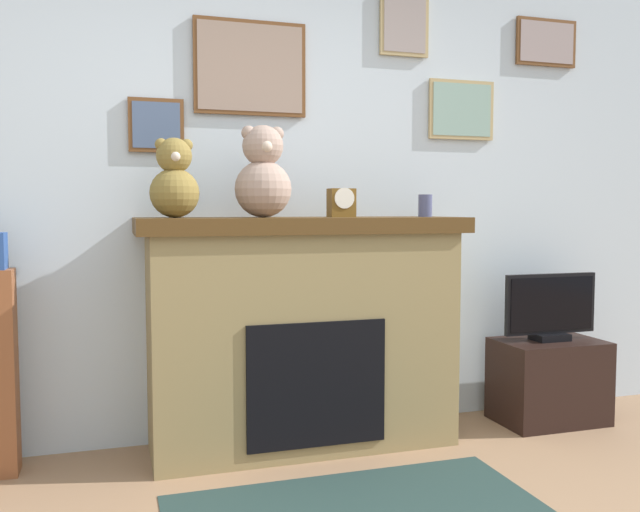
% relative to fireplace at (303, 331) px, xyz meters
% --- Properties ---
extents(back_wall, '(5.20, 0.15, 2.60)m').
position_rel_fireplace_xyz_m(back_wall, '(-0.15, 0.31, 0.70)').
color(back_wall, silver).
rests_on(back_wall, ground_plane).
extents(fireplace, '(1.68, 0.56, 1.20)m').
position_rel_fireplace_xyz_m(fireplace, '(0.00, 0.00, 0.00)').
color(fireplace, olive).
rests_on(fireplace, ground_plane).
extents(tv_stand, '(0.60, 0.40, 0.48)m').
position_rel_fireplace_xyz_m(tv_stand, '(1.47, -0.05, -0.36)').
color(tv_stand, black).
rests_on(tv_stand, ground_plane).
extents(television, '(0.59, 0.14, 0.39)m').
position_rel_fireplace_xyz_m(television, '(1.47, -0.05, 0.06)').
color(television, black).
rests_on(television, tv_stand).
extents(candle_jar, '(0.07, 0.07, 0.12)m').
position_rel_fireplace_xyz_m(candle_jar, '(0.68, -0.02, 0.65)').
color(candle_jar, '#4C517A').
rests_on(candle_jar, fireplace).
extents(mantel_clock, '(0.13, 0.10, 0.15)m').
position_rel_fireplace_xyz_m(mantel_clock, '(0.20, -0.02, 0.67)').
color(mantel_clock, brown).
rests_on(mantel_clock, fireplace).
extents(teddy_bear_grey, '(0.24, 0.24, 0.38)m').
position_rel_fireplace_xyz_m(teddy_bear_grey, '(-0.65, -0.02, 0.77)').
color(teddy_bear_grey, olive).
rests_on(teddy_bear_grey, fireplace).
extents(teddy_bear_cream, '(0.28, 0.28, 0.46)m').
position_rel_fireplace_xyz_m(teddy_bear_cream, '(-0.21, -0.02, 0.80)').
color(teddy_bear_cream, tan).
rests_on(teddy_bear_cream, fireplace).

